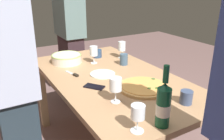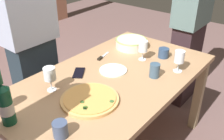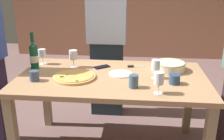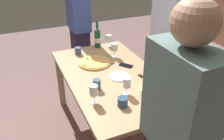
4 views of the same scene
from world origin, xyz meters
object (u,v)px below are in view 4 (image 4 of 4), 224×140
at_px(wine_bottle, 97,38).
at_px(wine_glass_near_pizza, 109,38).
at_px(serving_bowl, 156,92).
at_px(person_guest_left, 79,26).
at_px(cell_phone, 126,65).
at_px(wine_glass_far_right, 114,48).
at_px(cup_spare, 123,102).
at_px(cup_amber, 97,84).
at_px(side_plate, 119,76).
at_px(person_host, 168,45).
at_px(wine_glass_by_bottle, 127,83).
at_px(dining_table, 112,82).
at_px(wine_glass_far_left, 94,91).
at_px(pizza_knife, 143,77).
at_px(cup_ceramic, 78,51).
at_px(pizza, 94,62).

bearing_deg(wine_bottle, wine_glass_near_pizza, 80.46).
distance_m(serving_bowl, person_guest_left, 1.69).
bearing_deg(person_guest_left, cell_phone, 11.43).
relative_size(serving_bowl, wine_glass_far_right, 1.69).
height_order(wine_glass_far_right, cup_spare, wine_glass_far_right).
xyz_separation_m(cup_amber, side_plate, (-0.12, 0.28, -0.05)).
distance_m(wine_bottle, cup_amber, 0.98).
bearing_deg(cell_phone, serving_bowl, -128.50).
bearing_deg(person_host, cup_amber, 8.04).
height_order(wine_glass_by_bottle, cell_phone, wine_glass_by_bottle).
distance_m(dining_table, cup_amber, 0.33).
bearing_deg(wine_glass_far_right, cup_amber, -37.08).
xyz_separation_m(wine_glass_far_left, person_host, (-0.50, 1.08, 0.04)).
xyz_separation_m(serving_bowl, pizza_knife, (-0.32, 0.06, -0.04)).
height_order(cell_phone, pizza_knife, pizza_knife).
bearing_deg(cup_amber, person_host, 107.88).
bearing_deg(wine_glass_far_left, cell_phone, 131.83).
bearing_deg(pizza_knife, side_plate, -118.53).
bearing_deg(dining_table, wine_glass_far_left, -41.51).
bearing_deg(dining_table, wine_bottle, 170.62).
height_order(wine_bottle, cup_amber, wine_bottle).
xyz_separation_m(wine_glass_by_bottle, cup_amber, (-0.17, -0.21, -0.06)).
relative_size(cup_amber, cup_spare, 1.18).
distance_m(wine_glass_by_bottle, cup_amber, 0.28).
relative_size(cup_ceramic, cell_phone, 0.59).
xyz_separation_m(wine_glass_far_left, pizza_knife, (-0.18, 0.58, -0.10)).
bearing_deg(pizza_knife, person_host, 122.13).
xyz_separation_m(serving_bowl, cell_phone, (-0.62, 0.02, -0.04)).
xyz_separation_m(cup_ceramic, pizza_knife, (0.80, 0.42, -0.04)).
distance_m(wine_glass_near_pizza, wine_glass_far_right, 0.33).
relative_size(wine_bottle, cup_ceramic, 3.96).
xyz_separation_m(pizza, cup_ceramic, (-0.31, -0.09, 0.03)).
bearing_deg(cup_spare, wine_glass_far_left, -125.46).
distance_m(cup_amber, person_guest_left, 1.39).
relative_size(dining_table, pizza, 4.50).
distance_m(pizza, cup_spare, 0.82).
xyz_separation_m(wine_glass_near_pizza, pizza_knife, (0.88, -0.01, -0.10)).
height_order(dining_table, wine_glass_far_right, wine_glass_far_right).
relative_size(wine_bottle, person_guest_left, 0.19).
bearing_deg(cup_amber, wine_glass_far_left, -27.26).
distance_m(cup_ceramic, pizza_knife, 0.90).
bearing_deg(cell_phone, wine_bottle, 62.58).
height_order(wine_glass_far_left, cell_phone, wine_glass_far_left).
relative_size(wine_bottle, wine_glass_near_pizza, 2.27).
relative_size(wine_bottle, cup_spare, 3.93).
relative_size(cup_amber, person_host, 0.06).
height_order(wine_bottle, cup_spare, wine_bottle).
distance_m(cell_phone, person_guest_left, 1.08).
distance_m(wine_glass_near_pizza, wine_glass_by_bottle, 1.10).
bearing_deg(cup_spare, dining_table, 165.83).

